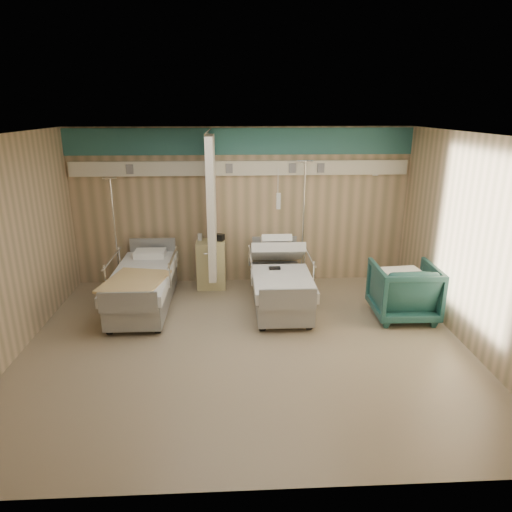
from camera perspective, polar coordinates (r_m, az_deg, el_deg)
The scene contains 13 objects.
ground at distance 6.38m, azimuth -1.30°, elevation -11.06°, with size 6.00×5.00×0.00m, color gray.
room_walls at distance 5.96m, azimuth -1.80°, elevation 6.02°, with size 6.04×5.04×2.82m.
bed_right at distance 7.45m, azimuth 3.01°, elevation -3.94°, with size 1.00×2.16×0.63m, color silver, non-canonical shape.
bed_left at distance 7.56m, azimuth -13.87°, elevation -4.15°, with size 1.00×2.16×0.63m, color silver, non-canonical shape.
bedside_cabinet at distance 8.23m, azimuth -5.61°, elevation -1.02°, with size 0.50×0.48×0.85m, color #CEC181.
visitor_armchair at distance 7.36m, azimuth 17.96°, elevation -4.15°, with size 0.92×0.95×0.86m, color #1F4E4B.
waffle_blanket at distance 7.19m, azimuth 18.09°, elevation -0.76°, with size 0.58×0.51×0.07m, color silver.
iv_stand_right at distance 8.36m, azimuth 5.77°, elevation -0.46°, with size 0.40×0.40×2.25m.
iv_stand_left at distance 8.49m, azimuth -16.82°, elevation -1.25°, with size 0.36×0.36×1.99m.
call_remote at distance 7.32m, azimuth 2.35°, elevation -1.53°, with size 0.18×0.08×0.04m, color black.
tan_blanket at distance 7.02m, azimuth -14.95°, elevation -3.06°, with size 0.81×1.02×0.04m, color tan.
toiletry_bag at distance 8.14m, azimuth -4.78°, elevation 2.35°, with size 0.21×0.13×0.12m, color black.
white_cup at distance 8.18m, azimuth -7.02°, elevation 2.37°, with size 0.08×0.08×0.12m, color white.
Camera 1 is at (-0.14, -5.57, 3.11)m, focal length 32.00 mm.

